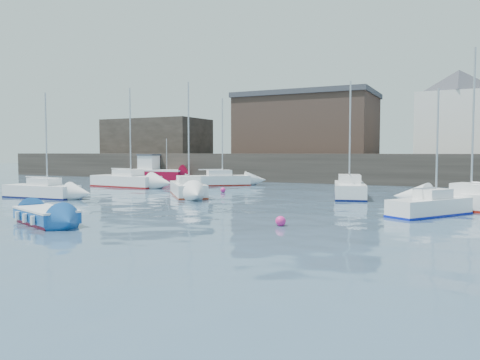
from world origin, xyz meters
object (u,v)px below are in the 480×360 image
at_px(fishing_boat, 155,172).
at_px(sailboat_c, 430,206).
at_px(sailboat_e, 126,181).
at_px(sailboat_f, 349,189).
at_px(buoy_far, 223,192).
at_px(sailboat_b, 188,189).
at_px(sailboat_a, 42,191).
at_px(sailboat_h, 216,180).
at_px(blue_dinghy, 46,215).
at_px(buoy_mid, 281,226).
at_px(buoy_near, 40,210).

relative_size(fishing_boat, sailboat_c, 1.16).
xyz_separation_m(sailboat_e, sailboat_f, (20.56, -0.92, -0.01)).
bearing_deg(buoy_far, sailboat_c, -25.47).
height_order(sailboat_b, buoy_far, sailboat_b).
bearing_deg(sailboat_a, sailboat_h, 72.98).
bearing_deg(buoy_far, blue_dinghy, -87.25).
bearing_deg(sailboat_h, sailboat_e, -141.35).
bearing_deg(blue_dinghy, sailboat_a, 139.85).
xyz_separation_m(sailboat_c, sailboat_f, (-5.77, 7.72, 0.09)).
xyz_separation_m(sailboat_b, sailboat_f, (10.75, 4.00, 0.05)).
bearing_deg(sailboat_e, buoy_mid, -35.60).
bearing_deg(buoy_near, sailboat_b, 75.22).
xyz_separation_m(sailboat_a, sailboat_b, (8.17, 5.80, 0.02)).
height_order(blue_dinghy, buoy_near, blue_dinghy).
xyz_separation_m(sailboat_e, buoy_far, (10.68, -1.19, -0.58)).
bearing_deg(blue_dinghy, sailboat_f, 63.57).
relative_size(sailboat_f, buoy_near, 18.25).
xyz_separation_m(sailboat_e, buoy_near, (7.01, -15.52, -0.58)).
height_order(fishing_boat, sailboat_c, sailboat_c).
xyz_separation_m(sailboat_a, buoy_mid, (19.21, -4.20, -0.50)).
bearing_deg(buoy_far, sailboat_h, 123.01).
height_order(fishing_boat, buoy_mid, fishing_boat).
height_order(fishing_boat, buoy_far, fishing_boat).
bearing_deg(sailboat_b, sailboat_a, -144.62).
bearing_deg(sailboat_e, sailboat_h, 38.65).
bearing_deg(buoy_mid, sailboat_b, 137.83).
height_order(blue_dinghy, fishing_boat, fishing_boat).
relative_size(sailboat_c, sailboat_e, 0.71).
bearing_deg(blue_dinghy, buoy_near, 141.88).
distance_m(sailboat_h, buoy_mid, 24.73).
distance_m(sailboat_e, buoy_far, 10.76).
distance_m(sailboat_a, sailboat_f, 21.31).
xyz_separation_m(sailboat_a, sailboat_h, (4.88, 15.94, 0.03)).
xyz_separation_m(sailboat_a, buoy_near, (5.37, -4.80, -0.50)).
xyz_separation_m(sailboat_a, sailboat_f, (18.92, 9.80, 0.07)).
height_order(sailboat_b, sailboat_c, sailboat_b).
bearing_deg(sailboat_a, fishing_boat, 106.51).
bearing_deg(sailboat_f, sailboat_a, -152.61).
height_order(sailboat_b, sailboat_e, sailboat_e).
xyz_separation_m(buoy_near, buoy_mid, (13.84, 0.60, 0.00)).
relative_size(sailboat_e, sailboat_h, 1.08).
distance_m(fishing_boat, buoy_near, 28.89).
relative_size(sailboat_e, buoy_mid, 19.94).
distance_m(blue_dinghy, buoy_mid, 10.20).
xyz_separation_m(blue_dinghy, sailboat_h, (-5.02, 24.29, 0.14)).
height_order(buoy_near, buoy_mid, same).
height_order(sailboat_a, buoy_mid, sailboat_a).
bearing_deg(sailboat_c, buoy_far, 154.53).
height_order(sailboat_b, buoy_mid, sailboat_b).
bearing_deg(sailboat_a, sailboat_c, 4.81).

